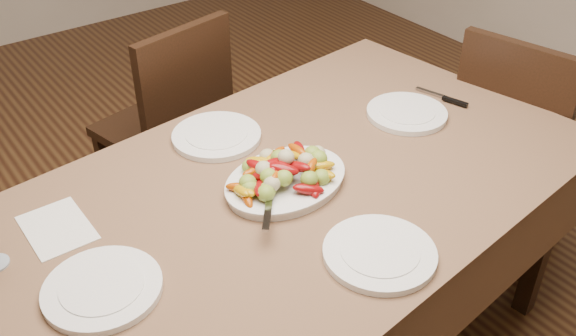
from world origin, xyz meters
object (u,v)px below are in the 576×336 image
(plate_right, at_px, (407,113))
(plate_far, at_px, (217,136))
(dining_table, at_px, (288,284))
(serving_platter, at_px, (286,183))
(chair_far, at_px, (161,128))
(chair_right, at_px, (521,143))
(plate_near, at_px, (380,253))
(plate_left, at_px, (103,289))

(plate_right, xyz_separation_m, plate_far, (-0.57, 0.25, 0.00))
(dining_table, distance_m, serving_platter, 0.39)
(chair_far, height_order, plate_right, chair_far)
(chair_far, relative_size, serving_platter, 2.65)
(chair_far, height_order, plate_far, chair_far)
(dining_table, relative_size, chair_right, 1.94)
(plate_far, relative_size, plate_near, 1.00)
(chair_right, bearing_deg, serving_platter, 77.66)
(dining_table, height_order, plate_left, plate_left)
(serving_platter, relative_size, plate_near, 1.30)
(plate_left, xyz_separation_m, plate_right, (1.12, 0.15, 0.00))
(chair_far, distance_m, plate_left, 1.22)
(serving_platter, relative_size, plate_far, 1.31)
(serving_platter, distance_m, plate_left, 0.58)
(serving_platter, xyz_separation_m, plate_far, (-0.02, 0.33, -0.00))
(chair_far, bearing_deg, plate_right, 107.50)
(chair_right, relative_size, plate_left, 3.53)
(plate_far, bearing_deg, chair_far, 82.01)
(plate_left, bearing_deg, chair_far, 57.81)
(chair_far, height_order, chair_right, same)
(chair_far, distance_m, chair_right, 1.42)
(plate_left, relative_size, plate_near, 0.98)
(chair_far, distance_m, plate_right, 1.02)
(plate_far, height_order, plate_near, same)
(chair_far, relative_size, plate_far, 3.46)
(chair_right, distance_m, plate_near, 1.21)
(chair_right, height_order, plate_near, chair_right)
(dining_table, bearing_deg, plate_far, 94.90)
(chair_far, xyz_separation_m, plate_far, (-0.08, -0.60, 0.29))
(chair_right, distance_m, plate_left, 1.72)
(dining_table, distance_m, chair_far, 0.94)
(chair_far, xyz_separation_m, serving_platter, (-0.06, -0.93, 0.30))
(chair_far, distance_m, plate_near, 1.32)
(dining_table, relative_size, plate_near, 6.69)
(plate_right, bearing_deg, plate_near, -140.75)
(plate_far, bearing_deg, serving_platter, -85.77)
(plate_left, height_order, plate_near, same)
(plate_far, distance_m, plate_near, 0.69)
(serving_platter, bearing_deg, plate_far, 94.23)
(serving_platter, distance_m, plate_right, 0.55)
(plate_right, bearing_deg, plate_left, -172.39)
(serving_platter, xyz_separation_m, plate_near, (0.01, -0.36, -0.00))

